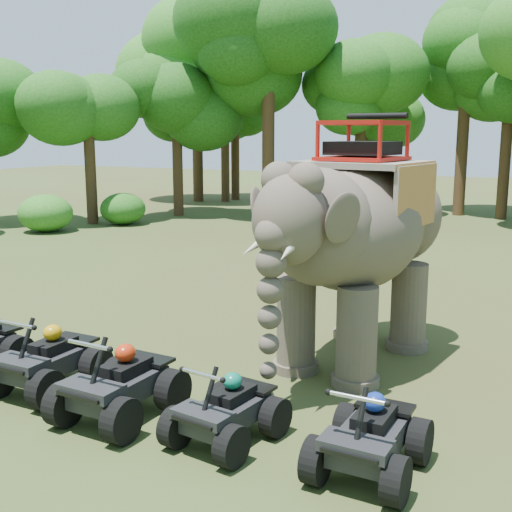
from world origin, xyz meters
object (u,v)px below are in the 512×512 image
object	(u,v)px
atv_1	(47,352)
elephant	(357,241)
atv_4	(370,426)
atv_2	(119,375)
atv_3	(226,401)

from	to	relation	value
atv_1	elephant	bearing A→B (deg)	42.71
atv_4	atv_1	bearing A→B (deg)	179.72
atv_4	atv_2	bearing A→B (deg)	-176.37
atv_1	atv_2	size ratio (longest dim) A/B	0.98
atv_2	atv_4	xyz separation A→B (m)	(3.79, 0.13, -0.06)
atv_3	atv_4	xyz separation A→B (m)	(2.00, 0.07, 0.03)
elephant	atv_3	distance (m)	4.31
elephant	atv_2	world-z (taller)	elephant
atv_1	atv_2	distance (m)	1.77
atv_4	elephant	bearing A→B (deg)	112.22
atv_3	atv_4	size ratio (longest dim) A/B	0.95
elephant	atv_3	bearing A→B (deg)	-89.34
elephant	atv_1	distance (m)	5.72
elephant	atv_4	bearing A→B (deg)	-60.75
atv_2	atv_4	world-z (taller)	atv_2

